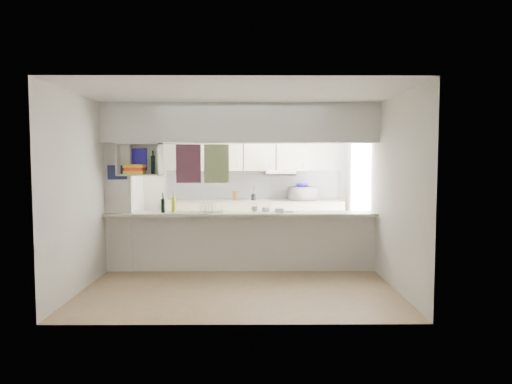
{
  "coord_description": "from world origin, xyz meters",
  "views": [
    {
      "loc": [
        0.19,
        -7.11,
        1.74
      ],
      "look_at": [
        0.24,
        0.5,
        1.21
      ],
      "focal_mm": 32.0,
      "sensor_mm": 36.0,
      "label": 1
    }
  ],
  "objects_px": {
    "bowl": "(302,185)",
    "wine_bottles": "(169,205)",
    "microwave": "(302,194)",
    "dish_rack": "(211,208)"
  },
  "relations": [
    {
      "from": "dish_rack",
      "to": "wine_bottles",
      "type": "height_order",
      "value": "wine_bottles"
    },
    {
      "from": "microwave",
      "to": "bowl",
      "type": "bearing_deg",
      "value": 49.45
    },
    {
      "from": "bowl",
      "to": "wine_bottles",
      "type": "distance_m",
      "value": 3.11
    },
    {
      "from": "microwave",
      "to": "dish_rack",
      "type": "relative_size",
      "value": 1.34
    },
    {
      "from": "microwave",
      "to": "wine_bottles",
      "type": "distance_m",
      "value": 3.14
    },
    {
      "from": "dish_rack",
      "to": "wine_bottles",
      "type": "xyz_separation_m",
      "value": [
        -0.68,
        0.06,
        0.04
      ]
    },
    {
      "from": "bowl",
      "to": "wine_bottles",
      "type": "height_order",
      "value": "bowl"
    },
    {
      "from": "microwave",
      "to": "dish_rack",
      "type": "distance_m",
      "value": 2.72
    },
    {
      "from": "microwave",
      "to": "wine_bottles",
      "type": "xyz_separation_m",
      "value": [
        -2.33,
        -2.1,
        -0.02
      ]
    },
    {
      "from": "microwave",
      "to": "bowl",
      "type": "xyz_separation_m",
      "value": [
        -0.01,
        -0.03,
        0.17
      ]
    }
  ]
}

